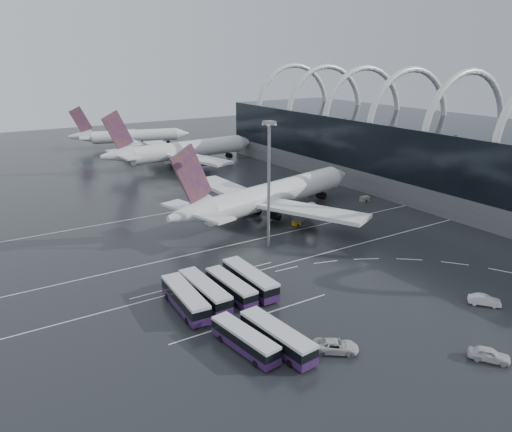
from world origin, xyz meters
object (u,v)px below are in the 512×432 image
gse_cart_belly_a (309,207)px  gse_cart_belly_b (310,194)px  airliner_main (269,196)px  bus_row_far_a (245,340)px  bus_row_far_b (277,337)px  gse_cart_belly_c (296,223)px  gse_cart_belly_e (277,200)px  airliner_gate_b (181,151)px  floodlight_mast (269,170)px  airliner_gate_c (129,137)px  bus_row_near_a (185,299)px  bus_row_near_b (205,291)px  gse_cart_belly_d (365,199)px  van_curve_a (336,346)px  van_curve_c (485,300)px  bus_row_near_c (231,287)px  van_curve_b (489,354)px  bus_row_near_d (250,279)px

gse_cart_belly_a → gse_cart_belly_b: bearing=51.4°
airliner_main → bus_row_far_a: 58.28m
bus_row_far_b → gse_cart_belly_c: bearing=-44.8°
gse_cart_belly_e → bus_row_far_b: bearing=-124.8°
airliner_gate_b → bus_row_far_a: (-41.77, -112.28, -3.64)m
floodlight_mast → gse_cart_belly_c: 21.97m
airliner_gate_c → bus_row_near_a: airliner_gate_c is taller
bus_row_near_a → bus_row_near_b: (3.76, 0.71, -0.02)m
bus_row_near_a → gse_cart_belly_b: bus_row_near_a is taller
gse_cart_belly_d → gse_cart_belly_e: bearing=149.2°
bus_row_near_a → bus_row_near_b: size_ratio=1.02×
gse_cart_belly_b → airliner_gate_c: bearing=99.7°
airliner_main → gse_cart_belly_c: (2.07, -8.65, -4.72)m
bus_row_near_a → van_curve_a: 24.80m
floodlight_mast → van_curve_c: bearing=-69.2°
van_curve_c → gse_cart_belly_b: bearing=36.1°
bus_row_far_a → van_curve_c: (39.00, -9.64, -0.81)m
bus_row_far_a → gse_cart_belly_d: (64.70, 43.65, -0.94)m
bus_row_far_b → gse_cart_belly_e: bus_row_far_b is taller
airliner_main → bus_row_near_c: bearing=-145.6°
van_curve_c → gse_cart_belly_e: bearing=45.9°
bus_row_far_a → gse_cart_belly_e: 71.22m
gse_cart_belly_e → bus_row_near_b: bearing=-136.3°
gse_cart_belly_d → van_curve_c: bearing=-115.7°
bus_row_near_b → van_curve_b: bearing=-145.3°
gse_cart_belly_b → gse_cart_belly_e: gse_cart_belly_e is taller
airliner_gate_c → gse_cart_belly_a: (9.42, -112.01, -3.86)m
bus_row_near_a → gse_cart_belly_e: size_ratio=6.24×
bus_row_near_c → bus_row_near_d: size_ratio=0.90×
airliner_gate_b → bus_row_near_a: bearing=-118.3°
bus_row_far_b → bus_row_near_a: bearing=14.5°
bus_row_near_a → floodlight_mast: floodlight_mast is taller
bus_row_far_a → gse_cart_belly_d: bearing=-62.8°
van_curve_b → bus_row_near_a: bearing=93.8°
van_curve_c → gse_cart_belly_a: 56.54m
gse_cart_belly_d → gse_cart_belly_e: size_ratio=1.12×
airliner_gate_b → bus_row_near_c: bearing=-114.1°
bus_row_far_b → gse_cart_belly_a: 65.11m
bus_row_near_d → gse_cart_belly_c: bearing=-49.7°
airliner_gate_c → van_curve_b: airliner_gate_c is taller
airliner_main → van_curve_c: size_ratio=12.46×
airliner_gate_b → bus_row_near_c: (-35.46, -97.46, -3.58)m
airliner_gate_c → floodlight_mast: bearing=-81.5°
bus_row_near_c → bus_row_near_b: bearing=80.8°
bus_row_near_c → bus_row_far_a: bus_row_near_c is taller
airliner_gate_b → gse_cart_belly_d: (22.92, -68.63, -4.58)m
bus_row_near_b → gse_cart_belly_e: bus_row_near_b is taller
bus_row_near_b → bus_row_near_d: size_ratio=0.98×
airliner_gate_c → gse_cart_belly_a: airliner_gate_c is taller
bus_row_far_a → gse_cart_belly_a: size_ratio=5.48×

